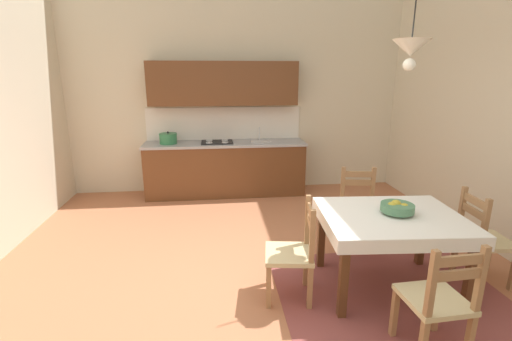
{
  "coord_description": "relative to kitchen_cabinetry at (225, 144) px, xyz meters",
  "views": [
    {
      "loc": [
        -0.4,
        -3.01,
        2.01
      ],
      "look_at": [
        0.0,
        0.4,
        1.07
      ],
      "focal_mm": 25.12,
      "sensor_mm": 36.0,
      "label": 1
    }
  ],
  "objects": [
    {
      "name": "kitchen_cabinetry",
      "position": [
        0.0,
        0.0,
        0.0
      ],
      "size": [
        2.66,
        0.63,
        2.2
      ],
      "color": "brown",
      "rests_on": "ground_plane"
    },
    {
      "name": "wall_back",
      "position": [
        0.24,
        0.33,
        1.26
      ],
      "size": [
        6.22,
        0.12,
        4.23
      ],
      "primitive_type": "cube",
      "color": "beige",
      "rests_on": "ground_plane"
    },
    {
      "name": "dining_chair_kitchen_side",
      "position": [
        1.52,
        -2.12,
        -0.41
      ],
      "size": [
        0.48,
        0.48,
        0.93
      ],
      "color": "#D1BC89",
      "rests_on": "ground_plane"
    },
    {
      "name": "dining_table",
      "position": [
        1.44,
        -3.03,
        -0.23
      ],
      "size": [
        1.34,
        1.11,
        0.75
      ],
      "color": "#56331C",
      "rests_on": "ground_plane"
    },
    {
      "name": "ground_plane",
      "position": [
        0.24,
        -2.92,
        -0.91
      ],
      "size": [
        6.22,
        6.99,
        0.1
      ],
      "primitive_type": "cube",
      "color": "#B7704C"
    },
    {
      "name": "dining_chair_window_side",
      "position": [
        2.41,
        -3.03,
        -0.41
      ],
      "size": [
        0.45,
        0.45,
        0.93
      ],
      "color": "#D1BC89",
      "rests_on": "ground_plane"
    },
    {
      "name": "fruit_bowl",
      "position": [
        1.49,
        -3.01,
        -0.04
      ],
      "size": [
        0.3,
        0.3,
        0.12
      ],
      "color": "#4C7F5B",
      "rests_on": "dining_table"
    },
    {
      "name": "pendant_lamp",
      "position": [
        1.53,
        -2.89,
        1.36
      ],
      "size": [
        0.32,
        0.32,
        0.81
      ],
      "color": "black"
    },
    {
      "name": "dining_chair_camera_side",
      "position": [
        1.38,
        -3.89,
        -0.41
      ],
      "size": [
        0.44,
        0.44,
        0.93
      ],
      "color": "#D1BC89",
      "rests_on": "ground_plane"
    },
    {
      "name": "area_rug",
      "position": [
        1.44,
        -3.13,
        -0.85
      ],
      "size": [
        2.1,
        1.6,
        0.01
      ],
      "primitive_type": "cube",
      "color": "#904643",
      "rests_on": "ground_plane"
    },
    {
      "name": "dining_chair_tv_side",
      "position": [
        0.51,
        -3.07,
        -0.41
      ],
      "size": [
        0.48,
        0.48,
        0.93
      ],
      "color": "#D1BC89",
      "rests_on": "ground_plane"
    }
  ]
}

